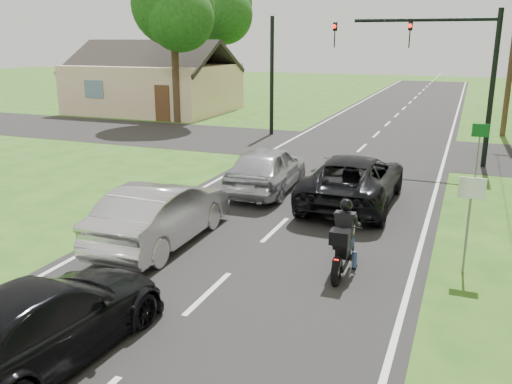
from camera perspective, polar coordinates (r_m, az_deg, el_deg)
ground at (r=11.03m, az=-5.05°, el=-10.59°), size 140.00×140.00×0.00m
road at (r=19.94m, az=7.83°, el=1.48°), size 8.00×100.00×0.01m
cross_road at (r=25.68m, az=11.08°, el=4.56°), size 60.00×7.00×0.01m
motorcycle_rider at (r=11.76m, az=9.22°, el=-5.50°), size 0.55×1.95×1.68m
dark_suv at (r=16.76m, az=10.23°, el=1.32°), size 2.57×5.49×1.52m
silver_sedan at (r=13.48m, az=-9.85°, el=-2.22°), size 1.67×4.65×1.53m
silver_suv at (r=17.87m, az=1.17°, el=2.51°), size 2.05×4.61×1.54m
dark_car_behind at (r=9.25m, az=-21.48°, el=-12.53°), size 2.16×4.69×1.33m
traffic_signal at (r=22.84m, az=19.13°, el=13.09°), size 6.38×0.44×6.00m
signal_pole_far at (r=28.57m, az=1.68°, el=12.02°), size 0.20×0.20×6.00m
sign_white at (r=12.24m, az=21.64°, el=-0.96°), size 0.55×0.07×2.12m
sign_green at (r=20.06m, az=22.47°, el=5.17°), size 0.55×0.07×2.12m
tree_left_near at (r=32.91m, az=-8.48°, el=18.53°), size 5.12×4.96×9.22m
tree_left_far at (r=42.69m, az=-3.93°, el=18.81°), size 5.76×5.58×10.14m
house at (r=38.81m, az=-10.63°, el=10.95°), size 10.20×8.00×4.84m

